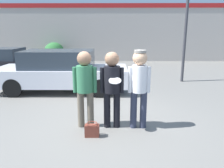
{
  "coord_description": "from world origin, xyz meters",
  "views": [
    {
      "loc": [
        0.13,
        -4.91,
        2.15
      ],
      "look_at": [
        0.09,
        -0.0,
        0.97
      ],
      "focal_mm": 35.0,
      "sensor_mm": 36.0,
      "label": 1
    }
  ],
  "objects_px": {
    "person_middle_with_frisbee": "(112,83)",
    "person_right": "(139,82)",
    "handbag": "(92,130)",
    "parked_car_near": "(61,71)",
    "person_left": "(85,83)",
    "shrub": "(54,53)"
  },
  "relations": [
    {
      "from": "shrub",
      "to": "person_right",
      "type": "bearing_deg",
      "value": -66.1
    },
    {
      "from": "person_left",
      "to": "person_right",
      "type": "bearing_deg",
      "value": -2.0
    },
    {
      "from": "person_left",
      "to": "person_middle_with_frisbee",
      "type": "xyz_separation_m",
      "value": [
        0.6,
        -0.02,
        -0.01
      ]
    },
    {
      "from": "person_middle_with_frisbee",
      "to": "parked_car_near",
      "type": "bearing_deg",
      "value": 120.75
    },
    {
      "from": "person_right",
      "to": "shrub",
      "type": "height_order",
      "value": "person_right"
    },
    {
      "from": "person_middle_with_frisbee",
      "to": "handbag",
      "type": "xyz_separation_m",
      "value": [
        -0.41,
        -0.48,
        -0.89
      ]
    },
    {
      "from": "person_right",
      "to": "handbag",
      "type": "relative_size",
      "value": 5.87
    },
    {
      "from": "person_middle_with_frisbee",
      "to": "person_left",
      "type": "bearing_deg",
      "value": 178.04
    },
    {
      "from": "person_middle_with_frisbee",
      "to": "person_right",
      "type": "bearing_deg",
      "value": -2.03
    },
    {
      "from": "parked_car_near",
      "to": "handbag",
      "type": "distance_m",
      "value": 3.99
    },
    {
      "from": "person_middle_with_frisbee",
      "to": "shrub",
      "type": "height_order",
      "value": "person_middle_with_frisbee"
    },
    {
      "from": "person_middle_with_frisbee",
      "to": "handbag",
      "type": "bearing_deg",
      "value": -130.54
    },
    {
      "from": "person_middle_with_frisbee",
      "to": "parked_car_near",
      "type": "xyz_separation_m",
      "value": [
        -1.89,
        3.18,
        -0.3
      ]
    },
    {
      "from": "person_left",
      "to": "person_right",
      "type": "height_order",
      "value": "person_right"
    },
    {
      "from": "person_left",
      "to": "parked_car_near",
      "type": "bearing_deg",
      "value": 112.21
    },
    {
      "from": "handbag",
      "to": "person_middle_with_frisbee",
      "type": "bearing_deg",
      "value": 49.46
    },
    {
      "from": "shrub",
      "to": "handbag",
      "type": "height_order",
      "value": "shrub"
    },
    {
      "from": "person_left",
      "to": "person_right",
      "type": "relative_size",
      "value": 0.98
    },
    {
      "from": "person_right",
      "to": "shrub",
      "type": "relative_size",
      "value": 1.25
    },
    {
      "from": "person_middle_with_frisbee",
      "to": "person_right",
      "type": "distance_m",
      "value": 0.6
    },
    {
      "from": "parked_car_near",
      "to": "shrub",
      "type": "bearing_deg",
      "value": 106.68
    },
    {
      "from": "person_right",
      "to": "shrub",
      "type": "bearing_deg",
      "value": 113.9
    }
  ]
}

